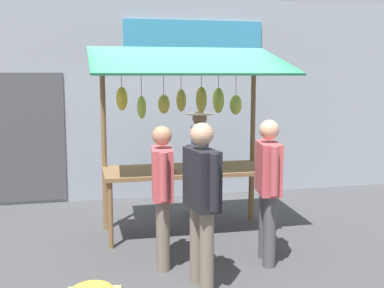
{
  "coord_description": "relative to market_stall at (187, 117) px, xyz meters",
  "views": [
    {
      "loc": [
        1.39,
        6.34,
        2.11
      ],
      "look_at": [
        0.0,
        0.3,
        1.25
      ],
      "focal_mm": 46.54,
      "sensor_mm": 36.0,
      "label": 1
    }
  ],
  "objects": [
    {
      "name": "ground_plane",
      "position": [
        0.02,
        0.05,
        -1.56
      ],
      "size": [
        40.0,
        40.0,
        0.0
      ],
      "primitive_type": "plane",
      "color": "#424244"
    },
    {
      "name": "street_backdrop",
      "position": [
        0.06,
        -2.15,
        0.14
      ],
      "size": [
        9.0,
        0.3,
        3.4
      ],
      "color": "#8C939E",
      "rests_on": "ground"
    },
    {
      "name": "market_stall",
      "position": [
        0.0,
        0.0,
        0.0
      ],
      "size": [
        2.5,
        1.46,
        2.5
      ],
      "color": "brown",
      "rests_on": "ground"
    },
    {
      "name": "vendor_with_sunhat",
      "position": [
        -0.34,
        -0.7,
        -0.63
      ],
      "size": [
        0.41,
        0.68,
        1.59
      ],
      "rotation": [
        0.0,
        0.0,
        1.42
      ],
      "color": "#232328",
      "rests_on": "ground"
    },
    {
      "name": "shopper_with_shopping_bag",
      "position": [
        -0.63,
        1.3,
        -0.62
      ],
      "size": [
        0.3,
        0.69,
        1.63
      ],
      "rotation": [
        0.0,
        0.0,
        -1.75
      ],
      "color": "#4C4C51",
      "rests_on": "ground"
    },
    {
      "name": "shopper_with_ponytail",
      "position": [
        0.53,
        1.15,
        -0.66
      ],
      "size": [
        0.28,
        0.67,
        1.57
      ],
      "rotation": [
        0.0,
        0.0,
        -1.69
      ],
      "color": "#726656",
      "rests_on": "ground"
    },
    {
      "name": "shopper_in_striped_shirt",
      "position": [
        0.25,
        1.8,
        -0.6
      ],
      "size": [
        0.28,
        0.7,
        1.66
      ],
      "rotation": [
        0.0,
        0.0,
        -1.44
      ],
      "color": "#726656",
      "rests_on": "ground"
    }
  ]
}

